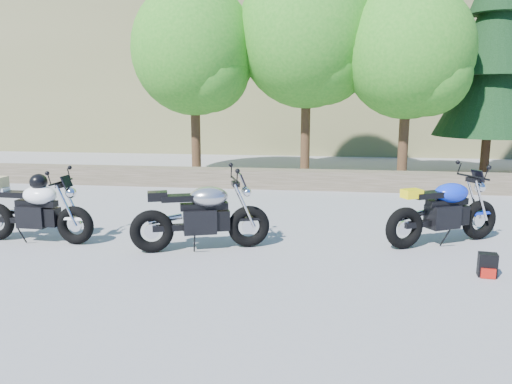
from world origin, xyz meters
TOP-DOWN VIEW (x-y plane):
  - ground at (0.00, 0.00)m, footprint 90.00×90.00m
  - stone_wall at (0.00, 5.50)m, footprint 22.00×0.55m
  - hillside at (3.00, 28.00)m, footprint 80.00×30.00m
  - tree_decid_left at (-2.39, 7.14)m, footprint 3.67×3.67m
  - tree_decid_mid at (0.91, 7.54)m, footprint 4.08×4.08m
  - tree_decid_right at (3.71, 6.94)m, footprint 3.54×3.54m
  - conifer_near at (6.20, 8.20)m, footprint 3.17×3.17m
  - silver_bike at (-0.51, -0.10)m, footprint 2.16×0.97m
  - white_bike at (-3.41, -0.06)m, footprint 2.11×0.67m
  - blue_bike at (3.38, 0.76)m, footprint 2.03×1.21m
  - backpack at (3.62, -0.77)m, footprint 0.26×0.23m

SIDE VIEW (x-z plane):
  - ground at x=0.00m, z-range 0.00..0.00m
  - backpack at x=3.62m, z-range -0.01..0.32m
  - stone_wall at x=0.00m, z-range 0.00..0.50m
  - blue_bike at x=3.38m, z-range -0.01..1.10m
  - silver_bike at x=-0.51m, z-range -0.02..1.11m
  - white_bike at x=-3.41m, z-range -0.01..1.16m
  - tree_decid_right at x=3.71m, z-range 0.79..6.20m
  - tree_decid_left at x=-2.39m, z-range 0.83..6.44m
  - conifer_near at x=6.20m, z-range 0.15..7.21m
  - tree_decid_mid at x=0.91m, z-range 0.92..7.16m
  - hillside at x=3.00m, z-range 0.00..15.00m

